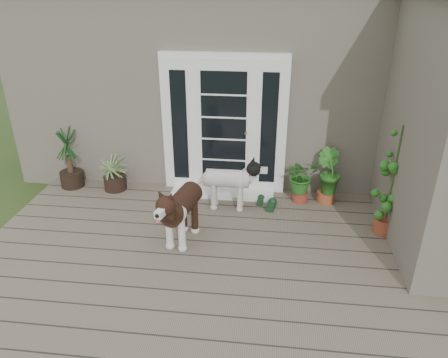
# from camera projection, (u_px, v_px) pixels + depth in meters

# --- Properties ---
(deck) EXTENTS (6.20, 4.60, 0.12)m
(deck) POSITION_uv_depth(u_px,v_px,m) (219.00, 279.00, 4.96)
(deck) COLOR #6B5B4C
(deck) RESTS_ON ground
(house_main) EXTENTS (7.40, 4.00, 3.10)m
(house_main) POSITION_uv_depth(u_px,v_px,m) (247.00, 74.00, 8.11)
(house_main) COLOR #665E54
(house_main) RESTS_ON ground
(door_unit) EXTENTS (1.90, 0.14, 2.15)m
(door_unit) POSITION_uv_depth(u_px,v_px,m) (224.00, 125.00, 6.46)
(door_unit) COLOR white
(door_unit) RESTS_ON deck
(door_step) EXTENTS (1.60, 0.40, 0.05)m
(door_step) POSITION_uv_depth(u_px,v_px,m) (223.00, 193.00, 6.73)
(door_step) COLOR white
(door_step) RESTS_ON deck
(brindle_dog) EXTENTS (0.60, 1.02, 0.79)m
(brindle_dog) POSITION_uv_depth(u_px,v_px,m) (182.00, 214.00, 5.40)
(brindle_dog) COLOR #311C12
(brindle_dog) RESTS_ON deck
(white_dog) EXTENTS (0.84, 0.37, 0.70)m
(white_dog) POSITION_uv_depth(u_px,v_px,m) (228.00, 187.00, 6.20)
(white_dog) COLOR white
(white_dog) RESTS_ON deck
(spider_plant) EXTENTS (0.69, 0.69, 0.62)m
(spider_plant) POSITION_uv_depth(u_px,v_px,m) (114.00, 172.00, 6.76)
(spider_plant) COLOR #8C9D60
(spider_plant) RESTS_ON deck
(yucca) EXTENTS (0.80, 0.80, 1.01)m
(yucca) POSITION_uv_depth(u_px,v_px,m) (69.00, 158.00, 6.79)
(yucca) COLOR black
(yucca) RESTS_ON deck
(herb_a) EXTENTS (0.65, 0.65, 0.62)m
(herb_a) POSITION_uv_depth(u_px,v_px,m) (301.00, 183.00, 6.40)
(herb_a) COLOR #18551A
(herb_a) RESTS_ON deck
(herb_b) EXTENTS (0.59, 0.59, 0.62)m
(herb_b) POSITION_uv_depth(u_px,v_px,m) (327.00, 183.00, 6.39)
(herb_b) COLOR #235017
(herb_b) RESTS_ON deck
(herb_c) EXTENTS (0.38, 0.38, 0.52)m
(herb_c) POSITION_uv_depth(u_px,v_px,m) (396.00, 197.00, 6.10)
(herb_c) COLOR #1D5819
(herb_c) RESTS_ON deck
(sapling) EXTENTS (0.51, 0.51, 1.56)m
(sapling) POSITION_uv_depth(u_px,v_px,m) (393.00, 180.00, 5.42)
(sapling) COLOR #275518
(sapling) RESTS_ON deck
(clog_left) EXTENTS (0.14, 0.27, 0.08)m
(clog_left) POSITION_uv_depth(u_px,v_px,m) (261.00, 200.00, 6.47)
(clog_left) COLOR black
(clog_left) RESTS_ON deck
(clog_right) EXTENTS (0.21, 0.35, 0.10)m
(clog_right) POSITION_uv_depth(u_px,v_px,m) (271.00, 205.00, 6.32)
(clog_right) COLOR #143318
(clog_right) RESTS_ON deck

